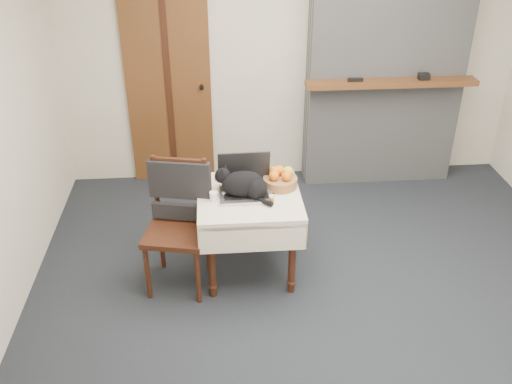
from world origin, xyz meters
TOP-DOWN VIEW (x-y plane):
  - ground at (0.00, 0.00)m, footprint 4.50×4.50m
  - room_shell at (0.00, 0.46)m, footprint 4.52×4.01m
  - door at (-1.20, 1.97)m, footprint 0.82×0.10m
  - chimney at (0.90, 1.85)m, footprint 1.62×0.48m
  - side_table at (-0.53, 0.32)m, footprint 0.78×0.78m
  - laptop at (-0.56, 0.37)m, footprint 0.41×0.35m
  - cat at (-0.57, 0.30)m, footprint 0.44×0.34m
  - cream_jar at (-0.80, 0.26)m, footprint 0.06×0.06m
  - pill_bottle at (-0.38, 0.16)m, footprint 0.04×0.04m
  - fruit_basket at (-0.28, 0.44)m, footprint 0.26×0.26m
  - desk_clutter at (-0.36, 0.31)m, footprint 0.12×0.07m
  - chair at (-1.06, 0.28)m, footprint 0.54×0.53m

SIDE VIEW (x-z plane):
  - ground at x=0.00m, z-range 0.00..0.00m
  - side_table at x=-0.53m, z-range 0.24..0.94m
  - chair at x=-1.06m, z-range 0.14..1.15m
  - desk_clutter at x=-0.36m, z-range 0.70..0.71m
  - cream_jar at x=-0.80m, z-range 0.70..0.77m
  - pill_bottle at x=-0.38m, z-range 0.70..0.78m
  - fruit_basket at x=-0.28m, z-range 0.69..0.84m
  - laptop at x=-0.56m, z-range 0.63..0.92m
  - cat at x=-0.57m, z-range 0.68..0.92m
  - door at x=-1.20m, z-range 0.00..2.00m
  - chimney at x=0.90m, z-range 0.00..2.60m
  - room_shell at x=0.00m, z-range 0.46..3.07m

